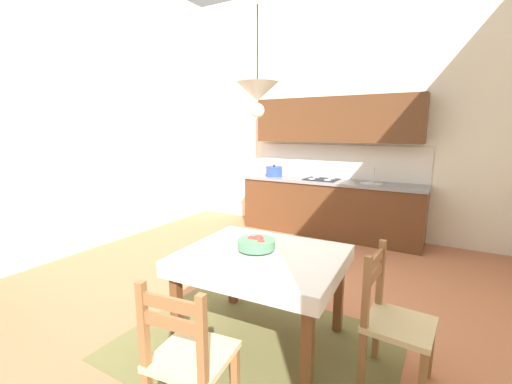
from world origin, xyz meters
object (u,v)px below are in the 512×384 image
pendant_lamp (257,93)px  dining_chair_window_side (393,321)px  fruit_bowl (257,244)px  dining_chair_camera_side (189,358)px  kitchen_cabinetry (330,183)px  dining_table (262,268)px

pendant_lamp → dining_chair_window_side: bearing=-3.2°
fruit_bowl → dining_chair_camera_side: bearing=-83.8°
kitchen_cabinetry → fruit_bowl: size_ratio=9.58×
dining_table → dining_chair_camera_side: dining_chair_camera_side is taller
dining_chair_window_side → fruit_bowl: (-1.03, -0.03, 0.37)m
kitchen_cabinetry → dining_chair_camera_side: size_ratio=3.09×
kitchen_cabinetry → dining_table: bearing=-81.9°
kitchen_cabinetry → fruit_bowl: bearing=-82.9°
kitchen_cabinetry → pendant_lamp: pendant_lamp is taller
dining_table → dining_chair_window_side: bearing=2.6°
kitchen_cabinetry → dining_table: (0.43, -3.05, -0.23)m
dining_table → fruit_bowl: (-0.06, 0.01, 0.19)m
dining_table → dining_chair_window_side: (0.98, 0.04, -0.18)m
kitchen_cabinetry → dining_table: size_ratio=2.24×
kitchen_cabinetry → pendant_lamp: (0.33, -2.94, 1.12)m
fruit_bowl → kitchen_cabinetry: bearing=97.1°
dining_chair_window_side → pendant_lamp: bearing=176.8°
dining_table → dining_chair_camera_side: 0.94m
dining_chair_camera_side → fruit_bowl: dining_chair_camera_side is taller
dining_chair_camera_side → dining_table: bearing=92.7°
dining_table → pendant_lamp: (-0.10, 0.10, 1.35)m
dining_chair_camera_side → pendant_lamp: size_ratio=1.16×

